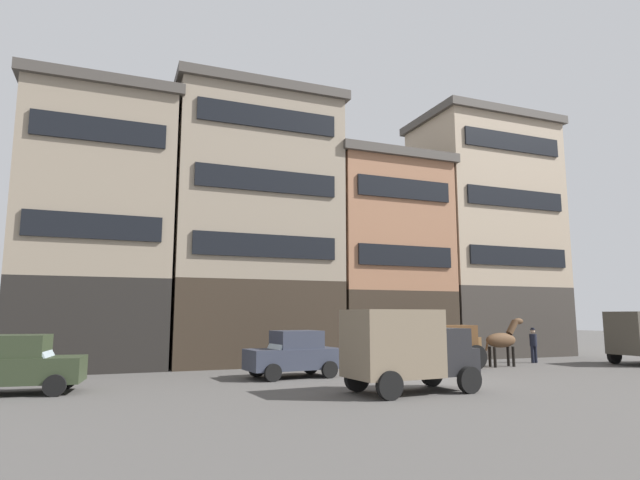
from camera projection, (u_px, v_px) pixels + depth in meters
ground_plane at (424, 381)px, 19.40m from camera, size 120.00×120.00×0.00m
building_far_left at (97, 227)px, 24.93m from camera, size 7.11×6.08×13.18m
building_center_left at (253, 226)px, 27.78m from camera, size 8.88×6.08×14.28m
building_center_right at (381, 256)px, 30.36m from camera, size 7.17×6.08×11.58m
building_far_right at (486, 234)px, 33.37m from camera, size 8.79×6.08×15.07m
cargo_wagon at (451, 344)px, 23.99m from camera, size 2.90×1.50×1.98m
draft_horse at (503, 340)px, 25.07m from camera, size 2.34×0.60×2.30m
delivery_truck_near at (407, 347)px, 16.69m from camera, size 4.47×2.42×2.62m
sedan_dark at (294, 354)px, 20.67m from camera, size 3.85×2.18×1.83m
sedan_parked_curb at (19, 364)px, 16.35m from camera, size 3.85×2.19×1.83m
pedestrian_officer at (533, 344)px, 26.98m from camera, size 0.45×0.45×1.79m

